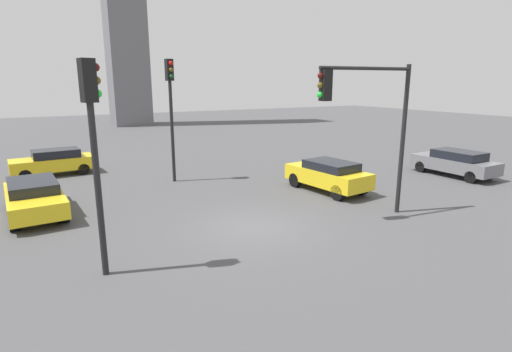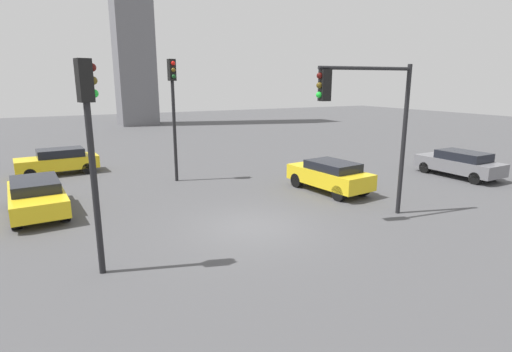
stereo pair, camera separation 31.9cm
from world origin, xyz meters
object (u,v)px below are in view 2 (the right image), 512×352
(traffic_light_2, at_px, (368,109))
(car_0, at_px, (36,195))
(traffic_light_1, at_px, (90,129))
(car_2, at_px, (58,161))
(car_5, at_px, (330,175))
(car_1, at_px, (460,163))
(traffic_light_0, at_px, (173,99))

(traffic_light_2, bearing_deg, car_0, -24.11)
(traffic_light_1, relative_size, traffic_light_2, 0.99)
(traffic_light_1, bearing_deg, car_0, 90.03)
(traffic_light_2, relative_size, car_0, 1.21)
(car_2, height_order, car_5, car_5)
(traffic_light_2, bearing_deg, car_5, -103.46)
(traffic_light_2, distance_m, car_1, 9.97)
(car_1, distance_m, car_5, 7.83)
(car_0, xyz_separation_m, car_5, (11.70, -2.66, 0.07))
(traffic_light_0, height_order, traffic_light_2, traffic_light_0)
(traffic_light_1, bearing_deg, traffic_light_2, -12.80)
(traffic_light_0, height_order, car_0, traffic_light_0)
(car_0, xyz_separation_m, car_1, (19.48, -3.51, 0.03))
(car_2, distance_m, car_5, 14.37)
(car_5, bearing_deg, traffic_light_1, 103.22)
(traffic_light_2, bearing_deg, traffic_light_0, -57.21)
(car_0, bearing_deg, traffic_light_0, 108.07)
(traffic_light_1, distance_m, car_0, 7.15)
(traffic_light_0, height_order, car_1, traffic_light_0)
(car_0, bearing_deg, car_1, 75.78)
(traffic_light_2, bearing_deg, car_2, -47.65)
(car_0, bearing_deg, car_5, 73.20)
(traffic_light_1, relative_size, car_1, 1.25)
(car_2, bearing_deg, traffic_light_1, 87.95)
(car_1, bearing_deg, traffic_light_1, 97.32)
(car_1, bearing_deg, traffic_light_2, 104.84)
(car_0, relative_size, car_1, 1.05)
(car_0, xyz_separation_m, car_2, (0.97, 6.91, 0.04))
(car_1, distance_m, car_2, 21.24)
(traffic_light_0, relative_size, car_2, 1.43)
(traffic_light_1, height_order, car_0, traffic_light_1)
(car_2, xyz_separation_m, car_5, (10.72, -9.57, 0.03))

